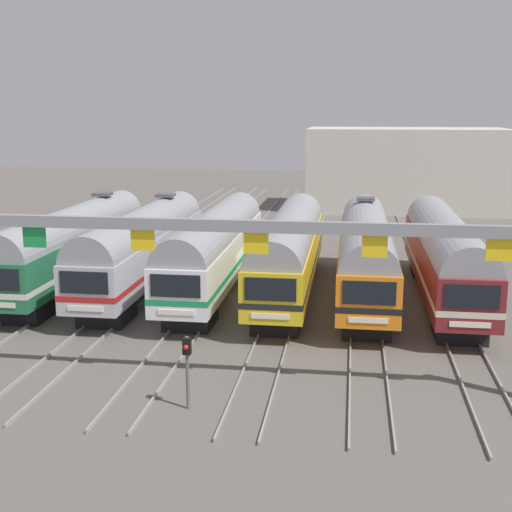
{
  "coord_description": "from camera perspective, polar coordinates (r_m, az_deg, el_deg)",
  "views": [
    {
      "loc": [
        5.52,
        -37.57,
        10.4
      ],
      "look_at": [
        -0.01,
        1.64,
        1.85
      ],
      "focal_mm": 47.93,
      "sensor_mm": 36.0,
      "label": 1
    }
  ],
  "objects": [
    {
      "name": "commuter_train_white",
      "position": [
        39.1,
        -3.42,
        0.79
      ],
      "size": [
        2.88,
        18.06,
        4.77
      ],
      "color": "white",
      "rests_on": "ground"
    },
    {
      "name": "commuter_train_maroon",
      "position": [
        38.69,
        15.45,
        0.24
      ],
      "size": [
        2.88,
        18.06,
        4.77
      ],
      "color": "maroon",
      "rests_on": "ground"
    },
    {
      "name": "commuter_train_green",
      "position": [
        41.62,
        -14.98,
        1.09
      ],
      "size": [
        2.88,
        18.06,
        5.05
      ],
      "color": "#236B42",
      "rests_on": "ground"
    },
    {
      "name": "commuter_train_stainless",
      "position": [
        40.16,
        -9.38,
        0.95
      ],
      "size": [
        2.88,
        18.06,
        5.05
      ],
      "color": "#B2B5BA",
      "rests_on": "ground"
    },
    {
      "name": "catenary_gantry",
      "position": [
        25.2,
        -4.8,
        0.63
      ],
      "size": [
        26.51,
        0.44,
        6.97
      ],
      "color": "gray",
      "rests_on": "ground"
    },
    {
      "name": "commuter_train_yellow",
      "position": [
        38.5,
        2.8,
        0.62
      ],
      "size": [
        2.88,
        18.06,
        4.77
      ],
      "color": "gold",
      "rests_on": "ground"
    },
    {
      "name": "maintenance_building",
      "position": [
        73.36,
        12.33,
        7.08
      ],
      "size": [
        20.12,
        10.0,
        8.44
      ],
      "primitive_type": "cube",
      "color": "beige",
      "rests_on": "ground"
    },
    {
      "name": "commuter_train_orange",
      "position": [
        38.36,
        9.14,
        0.44
      ],
      "size": [
        2.88,
        18.06,
        5.05
      ],
      "color": "orange",
      "rests_on": "ground"
    },
    {
      "name": "ground_plane",
      "position": [
        39.37,
        -0.33,
        -3.13
      ],
      "size": [
        160.0,
        160.0,
        0.0
      ],
      "primitive_type": "plane",
      "color": "#5B564F"
    },
    {
      "name": "yard_signal_mast",
      "position": [
        24.18,
        -5.77,
        -8.5
      ],
      "size": [
        0.28,
        0.35,
        2.68
      ],
      "color": "#59595E",
      "rests_on": "ground"
    },
    {
      "name": "track_bed",
      "position": [
        55.81,
        2.21,
        1.52
      ],
      "size": [
        22.78,
        70.0,
        0.15
      ],
      "color": "gray",
      "rests_on": "ground"
    }
  ]
}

